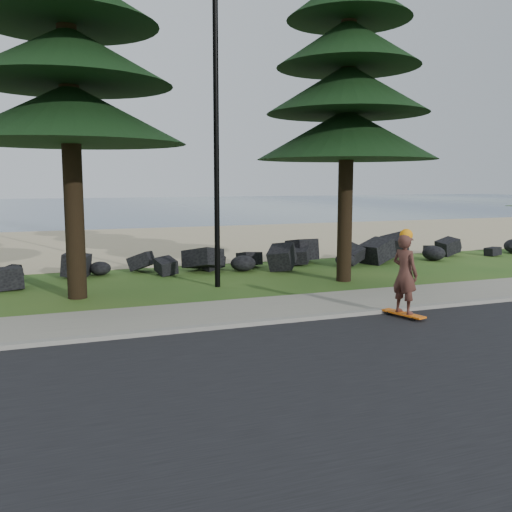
{
  "coord_description": "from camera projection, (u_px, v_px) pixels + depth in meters",
  "views": [
    {
      "loc": [
        -4.24,
        -10.8,
        2.76
      ],
      "look_at": [
        -0.14,
        0.0,
        1.21
      ],
      "focal_mm": 40.0,
      "sensor_mm": 36.0,
      "label": 1
    }
  ],
  "objects": [
    {
      "name": "road",
      "position": [
        384.0,
        385.0,
        7.69
      ],
      "size": [
        160.0,
        7.0,
        0.02
      ],
      "primitive_type": "cube",
      "color": "black",
      "rests_on": "ground"
    },
    {
      "name": "sidewalk",
      "position": [
        259.0,
        309.0,
        12.04
      ],
      "size": [
        160.0,
        2.0,
        0.08
      ],
      "primitive_type": "cube",
      "color": "gray",
      "rests_on": "ground"
    },
    {
      "name": "beach_sand",
      "position": [
        143.0,
        242.0,
        25.3
      ],
      "size": [
        160.0,
        15.0,
        0.01
      ],
      "primitive_type": "cube",
      "color": "tan",
      "rests_on": "ground"
    },
    {
      "name": "kerb",
      "position": [
        279.0,
        321.0,
        11.02
      ],
      "size": [
        160.0,
        0.2,
        0.1
      ],
      "primitive_type": "cube",
      "color": "gray",
      "rests_on": "ground"
    },
    {
      "name": "ground",
      "position": [
        262.0,
        313.0,
        11.86
      ],
      "size": [
        160.0,
        160.0,
        0.0
      ],
      "primitive_type": "plane",
      "color": "#254F18",
      "rests_on": "ground"
    },
    {
      "name": "skateboarder",
      "position": [
        405.0,
        274.0,
        11.32
      ],
      "size": [
        0.52,
        0.99,
        1.78
      ],
      "rotation": [
        0.0,
        0.0,
        1.84
      ],
      "color": "orange",
      "rests_on": "ground"
    },
    {
      "name": "ocean",
      "position": [
        83.0,
        207.0,
        59.13
      ],
      "size": [
        160.0,
        58.0,
        0.01
      ],
      "primitive_type": "cube",
      "color": "#3D5574",
      "rests_on": "ground"
    },
    {
      "name": "seawall_boulders",
      "position": [
        194.0,
        273.0,
        17.05
      ],
      "size": [
        60.0,
        2.4,
        1.1
      ],
      "primitive_type": null,
      "color": "black",
      "rests_on": "ground"
    },
    {
      "name": "lamp_post",
      "position": [
        216.0,
        125.0,
        14.28
      ],
      "size": [
        0.25,
        0.14,
        8.14
      ],
      "color": "black",
      "rests_on": "ground"
    }
  ]
}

